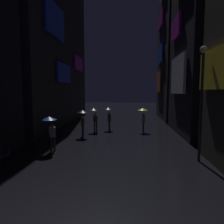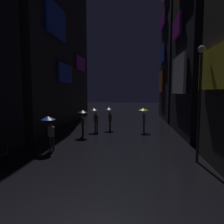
# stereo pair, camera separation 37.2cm
# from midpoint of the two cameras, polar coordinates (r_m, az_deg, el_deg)

# --- Properties ---
(building_left_mid) EXTENTS (4.25, 8.94, 23.37)m
(building_left_mid) POSITION_cam_midpoint_polar(r_m,az_deg,el_deg) (21.78, -21.18, 27.36)
(building_left_mid) COLOR #33302D
(building_left_mid) RESTS_ON ground
(building_left_far) EXTENTS (4.25, 7.77, 23.79)m
(building_left_far) POSITION_cam_midpoint_polar(r_m,az_deg,el_deg) (29.20, -12.94, 22.28)
(building_left_far) COLOR #33302D
(building_left_far) RESTS_ON ground
(building_right_mid) EXTENTS (4.25, 7.85, 16.49)m
(building_right_mid) POSITION_cam_midpoint_polar(r_m,az_deg,el_deg) (19.05, 25.78, 19.47)
(building_right_mid) COLOR black
(building_right_mid) RESTS_ON ground
(building_right_far) EXTENTS (4.25, 8.55, 20.31)m
(building_right_far) POSITION_cam_midpoint_polar(r_m,az_deg,el_deg) (28.28, 19.38, 19.00)
(building_right_far) COLOR black
(building_right_far) RESTS_ON ground
(pedestrian_foreground_right_black) EXTENTS (0.90, 0.90, 2.12)m
(pedestrian_foreground_right_black) POSITION_cam_midpoint_polar(r_m,az_deg,el_deg) (17.97, -4.37, -0.27)
(pedestrian_foreground_right_black) COLOR black
(pedestrian_foreground_right_black) RESTS_ON ground
(pedestrian_foreground_left_black) EXTENTS (0.90, 0.90, 2.12)m
(pedestrian_foreground_left_black) POSITION_cam_midpoint_polar(r_m,az_deg,el_deg) (18.67, -0.22, -0.02)
(pedestrian_foreground_left_black) COLOR #38332D
(pedestrian_foreground_left_black) RESTS_ON ground
(pedestrian_midstreet_left_black) EXTENTS (0.90, 0.90, 2.12)m
(pedestrian_midstreet_left_black) POSITION_cam_midpoint_polar(r_m,az_deg,el_deg) (16.14, -7.70, -1.00)
(pedestrian_midstreet_left_black) COLOR black
(pedestrian_midstreet_left_black) RESTS_ON ground
(pedestrian_midstreet_centre_blue) EXTENTS (0.90, 0.90, 2.12)m
(pedestrian_midstreet_centre_blue) POSITION_cam_midpoint_polar(r_m,az_deg,el_deg) (12.53, -16.71, -3.19)
(pedestrian_midstreet_centre_blue) COLOR #38332D
(pedestrian_midstreet_centre_blue) RESTS_ON ground
(pedestrian_far_right_yellow) EXTENTS (0.90, 0.90, 2.12)m
(pedestrian_far_right_yellow) POSITION_cam_midpoint_polar(r_m,az_deg,el_deg) (17.95, 9.58, -0.34)
(pedestrian_far_right_yellow) COLOR #38332D
(pedestrian_far_right_yellow) RESTS_ON ground
(streetlamp_right_near) EXTENTS (0.36, 0.36, 5.81)m
(streetlamp_right_near) POSITION_cam_midpoint_polar(r_m,az_deg,el_deg) (10.91, 24.74, 5.44)
(streetlamp_right_near) COLOR #2D2D33
(streetlamp_right_near) RESTS_ON ground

